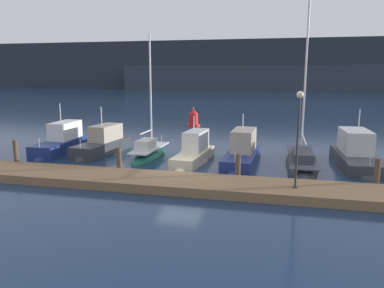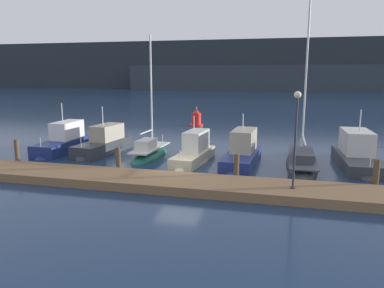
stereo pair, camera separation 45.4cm
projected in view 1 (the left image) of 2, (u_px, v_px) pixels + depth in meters
ground_plane at (180, 174)px, 21.24m from camera, size 400.00×400.00×0.00m
dock at (168, 182)px, 18.91m from camera, size 29.05×2.80×0.45m
mooring_pile_0 at (16, 154)px, 22.64m from camera, size 0.28×0.28×1.68m
mooring_pile_1 at (119, 161)px, 21.14m from camera, size 0.28×0.28×1.55m
mooring_pile_2 at (238, 168)px, 19.63m from camera, size 0.28×0.28×1.52m
mooring_pile_3 at (377, 175)px, 18.11m from camera, size 0.28×0.28×1.63m
motorboat_berth_1 at (62, 146)px, 27.31m from camera, size 2.14×6.45×4.13m
motorboat_berth_2 at (103, 149)px, 26.81m from camera, size 2.57×6.11×4.01m
sailboat_berth_3 at (149, 155)px, 25.47m from camera, size 1.76×5.34×8.73m
motorboat_berth_4 at (194, 156)px, 24.18m from camera, size 2.07×5.74×3.49m
motorboat_berth_5 at (242, 158)px, 23.72m from camera, size 2.23×6.43×3.76m
sailboat_berth_6 at (301, 163)px, 23.35m from camera, size 1.93×8.28×12.94m
motorboat_berth_7 at (356, 160)px, 23.30m from camera, size 2.65×7.16×4.15m
channel_buoy at (193, 119)px, 40.62m from camera, size 1.46×1.46×2.01m
dock_lamppost at (298, 125)px, 16.75m from camera, size 0.32×0.32×4.44m
hillside_backdrop at (278, 67)px, 125.10m from camera, size 240.00×23.00×16.32m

